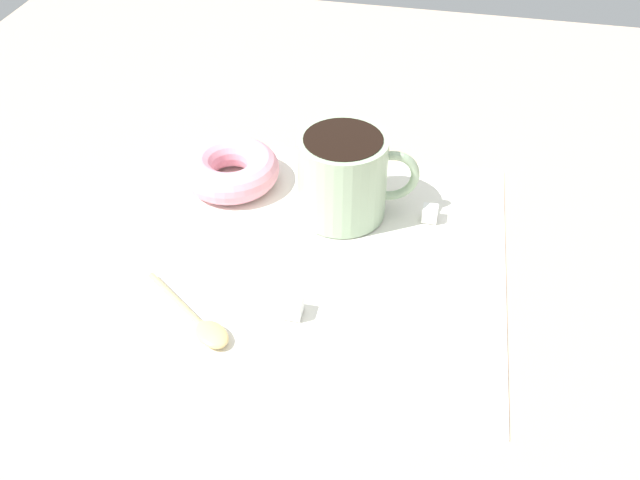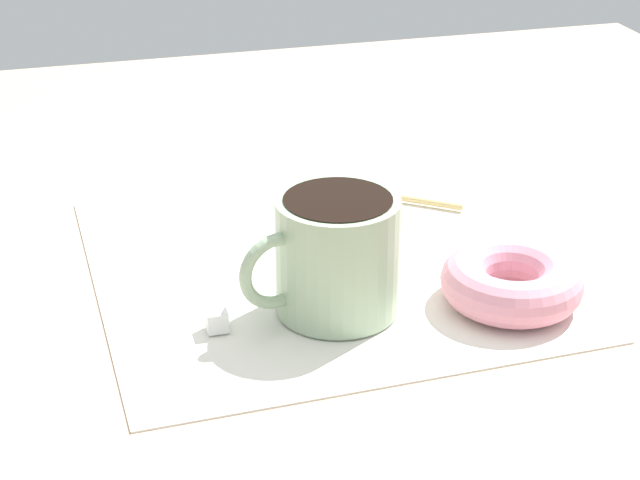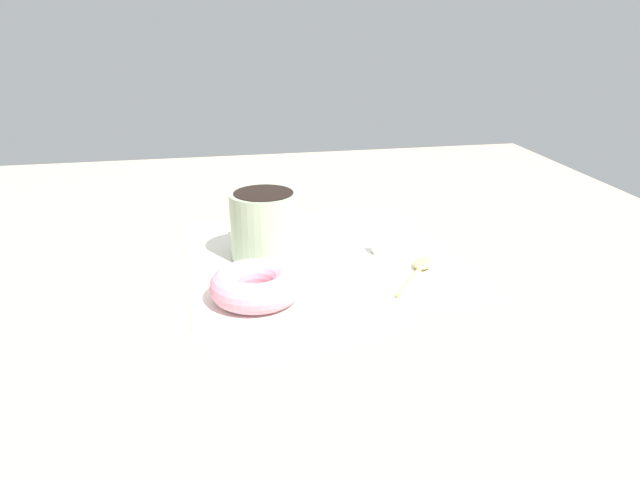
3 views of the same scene
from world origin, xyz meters
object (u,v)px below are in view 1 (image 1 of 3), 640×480
sugar_cube (430,213)px  sugar_cube_extra (292,307)px  spoon (202,325)px  donut (231,169)px  coffee_cup (343,175)px

sugar_cube → sugar_cube_extra: size_ratio=0.88×
spoon → sugar_cube_extra: (7.07, 3.27, 0.44)cm
spoon → sugar_cube: size_ratio=6.81×
spoon → sugar_cube: sugar_cube is taller
donut → sugar_cube_extra: donut is taller
spoon → sugar_cube_extra: size_ratio=5.99×
donut → spoon: (4.01, -20.78, -1.29)cm
sugar_cube_extra → donut: bearing=122.3°
spoon → sugar_cube_extra: bearing=24.8°
coffee_cup → sugar_cube: (8.83, 0.55, -3.76)cm
coffee_cup → sugar_cube: coffee_cup is taller
coffee_cup → sugar_cube_extra: size_ratio=7.12×
sugar_cube → sugar_cube_extra: sugar_cube_extra is taller
donut → spoon: bearing=-79.1°
sugar_cube → coffee_cup: bearing=-176.4°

